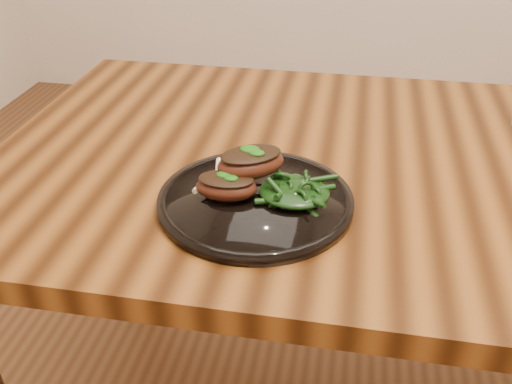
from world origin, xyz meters
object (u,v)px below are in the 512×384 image
plate (256,200)px  lamb_chop_front (226,185)px  desk (452,208)px  greens_heap (295,188)px

plate → lamb_chop_front: size_ratio=2.99×
desk → lamb_chop_front: (-0.36, -0.19, 0.12)m
greens_heap → desk: bearing=33.6°
lamb_chop_front → greens_heap: size_ratio=0.93×
desk → plate: 0.37m
plate → lamb_chop_front: bearing=-166.4°
desk → lamb_chop_front: size_ratio=16.57×
plate → lamb_chop_front: lamb_chop_front is taller
desk → greens_heap: bearing=-146.4°
desk → greens_heap: 0.33m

